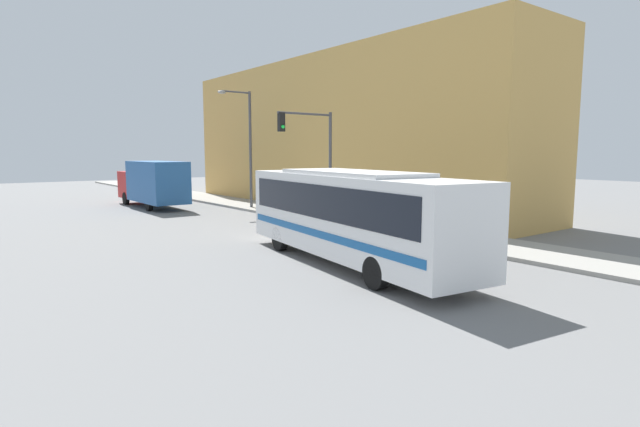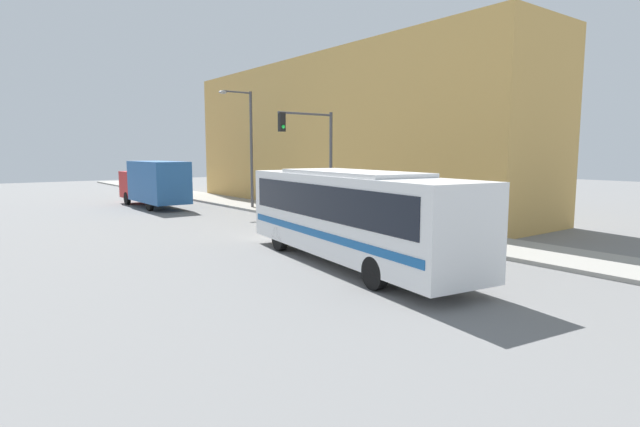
% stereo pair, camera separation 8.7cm
% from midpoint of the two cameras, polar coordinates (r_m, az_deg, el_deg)
% --- Properties ---
extents(ground_plane, '(120.00, 120.00, 0.00)m').
position_cam_midpoint_polar(ground_plane, '(15.79, 7.98, -6.71)').
color(ground_plane, slate).
extents(sidewalk, '(3.38, 70.00, 0.15)m').
position_cam_midpoint_polar(sidewalk, '(35.39, -8.15, 1.01)').
color(sidewalk, gray).
rests_on(sidewalk, ground_plane).
extents(building_facade, '(6.00, 29.45, 9.82)m').
position_cam_midpoint_polar(building_facade, '(34.33, 2.21, 8.97)').
color(building_facade, tan).
rests_on(building_facade, ground_plane).
extents(city_bus, '(3.97, 10.91, 3.12)m').
position_cam_midpoint_polar(city_bus, '(16.51, 3.70, 0.28)').
color(city_bus, white).
rests_on(city_bus, ground_plane).
extents(delivery_truck, '(2.29, 8.23, 3.13)m').
position_cam_midpoint_polar(delivery_truck, '(35.74, -18.40, 3.40)').
color(delivery_truck, '#265999').
rests_on(delivery_truck, ground_plane).
extents(fire_hydrant, '(0.24, 0.32, 0.81)m').
position_cam_midpoint_polar(fire_hydrant, '(21.70, 10.90, -1.52)').
color(fire_hydrant, gold).
rests_on(fire_hydrant, sidewalk).
extents(traffic_light_pole, '(3.28, 0.35, 5.61)m').
position_cam_midpoint_polar(traffic_light_pole, '(25.26, -0.59, 7.58)').
color(traffic_light_pole, '#47474C').
rests_on(traffic_light_pole, sidewalk).
extents(street_lamp, '(2.33, 0.28, 7.45)m').
position_cam_midpoint_polar(street_lamp, '(32.85, -8.22, 8.34)').
color(street_lamp, '#47474C').
rests_on(street_lamp, sidewalk).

